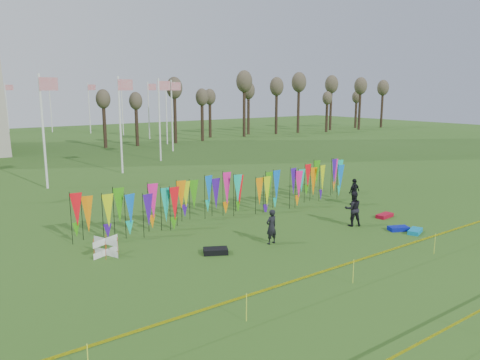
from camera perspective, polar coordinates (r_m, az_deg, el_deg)
ground at (r=21.21m, az=11.27°, el=-8.25°), size 160.00×160.00×0.00m
banner_row at (r=26.19m, az=0.19°, el=-1.18°), size 18.64×0.64×2.28m
caution_tape_near at (r=19.03m, az=17.56°, el=-8.33°), size 26.00×0.02×0.90m
tree_line at (r=74.16m, az=3.13°, el=10.35°), size 53.92×1.92×7.84m
box_kite at (r=20.69m, az=-16.04°, el=-7.83°), size 0.70×0.70×0.78m
person_left at (r=21.30m, az=3.85°, el=-5.71°), size 0.61×0.46×1.60m
person_mid at (r=24.70m, az=13.61°, el=-3.43°), size 1.02×0.90×1.79m
person_right at (r=29.21m, az=13.76°, el=-1.41°), size 1.00×0.62×1.62m
kite_bag_turquoise at (r=24.53m, az=20.57°, el=-5.86°), size 1.10×0.81×0.20m
kite_bag_blue at (r=24.71m, az=18.76°, el=-5.62°), size 1.10×0.87×0.21m
kite_bag_red at (r=26.96m, az=17.22°, el=-4.17°), size 1.14×0.63×0.20m
kite_bag_black at (r=20.24m, az=-2.99°, el=-8.64°), size 1.19×1.01×0.24m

